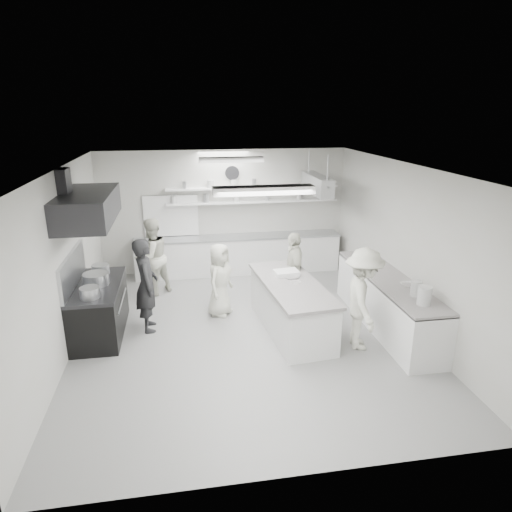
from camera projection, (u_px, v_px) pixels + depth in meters
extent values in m
cube|color=#9E9E9E|center=(245.00, 332.00, 8.35)|extent=(6.00, 7.00, 0.02)
cube|color=silver|center=(244.00, 167.00, 7.41)|extent=(6.00, 7.00, 0.02)
cube|color=silver|center=(224.00, 212.00, 11.16)|extent=(6.00, 0.04, 3.00)
cube|color=silver|center=(293.00, 359.00, 4.60)|extent=(6.00, 0.04, 3.00)
cube|color=silver|center=(63.00, 264.00, 7.41)|extent=(0.04, 7.00, 3.00)
cube|color=silver|center=(405.00, 246.00, 8.35)|extent=(0.04, 7.00, 3.00)
cube|color=black|center=(100.00, 311.00, 8.17)|extent=(0.80, 1.80, 0.90)
cube|color=#27272A|center=(87.00, 207.00, 7.58)|extent=(0.85, 2.00, 0.50)
cube|color=white|center=(239.00, 255.00, 11.25)|extent=(5.00, 0.60, 0.92)
cube|color=white|center=(253.00, 202.00, 11.07)|extent=(4.20, 0.26, 0.04)
cube|color=white|center=(253.00, 187.00, 10.96)|extent=(4.20, 0.26, 0.04)
cube|color=black|center=(171.00, 216.00, 10.95)|extent=(1.30, 0.04, 1.00)
cylinder|color=white|center=(232.00, 173.00, 10.86)|extent=(0.32, 0.05, 0.32)
cube|color=white|center=(387.00, 303.00, 8.43)|extent=(0.74, 3.30, 0.94)
cube|color=#AFB1B6|center=(317.00, 184.00, 10.19)|extent=(0.30, 1.60, 0.40)
cube|color=white|center=(264.00, 190.00, 5.74)|extent=(1.30, 0.25, 0.10)
cube|color=white|center=(231.00, 160.00, 9.12)|extent=(1.30, 0.25, 0.10)
cube|color=white|center=(291.00, 307.00, 8.32)|extent=(1.12, 2.47, 0.88)
cylinder|color=#AFB1B6|center=(96.00, 280.00, 7.99)|extent=(0.45, 0.45, 0.26)
imported|color=black|center=(146.00, 285.00, 8.21)|extent=(0.48, 0.68, 1.75)
imported|color=silver|center=(152.00, 257.00, 9.83)|extent=(1.05, 1.03, 1.71)
imported|color=silver|center=(220.00, 280.00, 8.86)|extent=(0.77, 0.85, 1.46)
imported|color=silver|center=(294.00, 271.00, 9.15)|extent=(0.45, 0.96, 1.60)
imported|color=silver|center=(363.00, 299.00, 7.58)|extent=(0.85, 1.24, 1.77)
imported|color=#AFB1B6|center=(291.00, 278.00, 8.44)|extent=(0.33, 0.33, 0.07)
imported|color=white|center=(296.00, 283.00, 8.19)|extent=(0.20, 0.20, 0.06)
imported|color=white|center=(408.00, 285.00, 7.95)|extent=(0.28, 0.28, 0.06)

